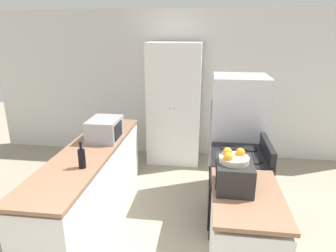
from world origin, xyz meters
TOP-DOWN VIEW (x-y plane):
  - wall_back at (0.00, 3.60)m, footprint 7.00×0.06m
  - counter_left at (-0.87, 1.37)m, footprint 0.60×2.55m
  - counter_right at (0.87, 0.59)m, footprint 0.60×0.98m
  - pantry_cabinet at (-0.06, 3.26)m, footprint 0.89×0.61m
  - stove at (0.89, 1.46)m, footprint 0.66×0.72m
  - refrigerator at (0.92, 2.21)m, footprint 0.73×0.69m
  - microwave at (-0.78, 1.74)m, footprint 0.38×0.48m
  - wine_bottle at (-0.74, 0.90)m, footprint 0.07×0.07m
  - toaster_oven at (0.75, 0.69)m, footprint 0.32×0.42m
  - fruit_bowl at (0.74, 0.68)m, footprint 0.26×0.26m

SIDE VIEW (x-z plane):
  - counter_left at x=-0.87m, z-range -0.02..0.90m
  - counter_right at x=0.87m, z-range -0.02..0.90m
  - stove at x=0.89m, z-range -0.07..1.00m
  - refrigerator at x=0.92m, z-range 0.00..1.69m
  - wine_bottle at x=-0.74m, z-range 0.88..1.16m
  - pantry_cabinet at x=-0.06m, z-range 0.00..2.06m
  - toaster_oven at x=0.75m, z-range 0.91..1.16m
  - microwave at x=-0.78m, z-range 0.91..1.18m
  - fruit_bowl at x=0.74m, z-range 1.15..1.26m
  - wall_back at x=0.00m, z-range 0.00..2.60m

